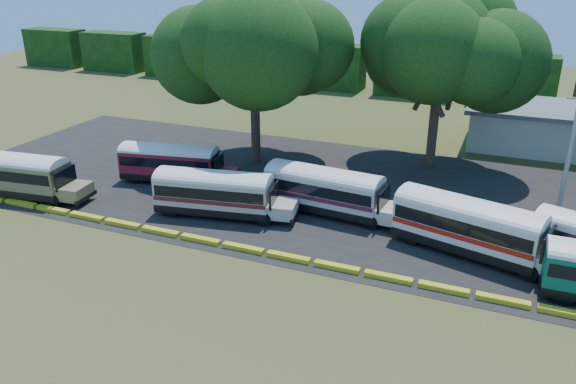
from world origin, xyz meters
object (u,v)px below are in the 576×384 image
at_px(bus_white_red, 471,224).
at_px(tree_west, 254,39).
at_px(bus_beige, 17,173).
at_px(bus_red, 172,161).
at_px(bus_cream_west, 217,191).

distance_m(bus_white_red, tree_west, 23.47).
xyz_separation_m(bus_beige, tree_west, (12.89, 14.10, 8.62)).
height_order(bus_red, bus_white_red, bus_white_red).
bearing_deg(tree_west, bus_beige, -132.43).
height_order(bus_beige, tree_west, tree_west).
relative_size(bus_beige, tree_west, 0.69).
height_order(bus_beige, bus_red, bus_beige).
bearing_deg(bus_cream_west, tree_west, 92.27).
xyz_separation_m(bus_cream_west, tree_west, (-2.46, 11.42, 8.70)).
bearing_deg(bus_red, bus_beige, -152.85).
distance_m(bus_red, bus_cream_west, 7.71).
relative_size(bus_white_red, tree_west, 0.73).
relative_size(bus_cream_west, bus_white_red, 0.93).
height_order(bus_cream_west, bus_white_red, bus_white_red).
relative_size(bus_red, bus_cream_west, 0.96).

